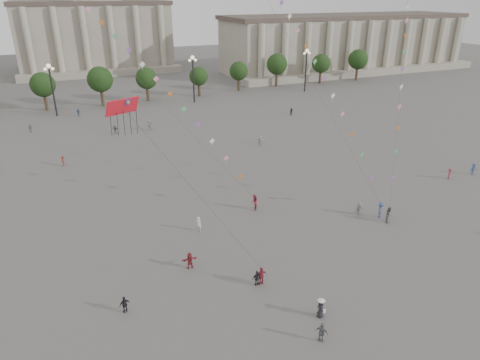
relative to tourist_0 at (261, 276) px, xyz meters
name	(u,v)px	position (x,y,z in m)	size (l,w,h in m)	color
ground	(283,299)	(0.73, -2.60, -0.87)	(360.00, 360.00, 0.00)	#555350
hall_east	(347,43)	(75.73, 91.29, 7.55)	(84.00, 26.22, 17.20)	gray
hall_central	(92,24)	(0.73, 126.62, 13.36)	(48.30, 34.30, 35.50)	gray
tree_row	(121,78)	(0.73, 75.40, 4.52)	(137.12, 5.12, 8.00)	#34261A
lamp_post_mid_west	(51,80)	(-14.27, 67.40, 6.48)	(2.00, 0.90, 10.65)	#262628
lamp_post_mid_east	(193,70)	(15.73, 67.40, 6.48)	(2.00, 0.90, 10.65)	#262628
lamp_post_far_east	(306,62)	(45.73, 67.40, 6.48)	(2.00, 0.90, 10.65)	#262628
person_crowd_0	(78,112)	(-10.14, 65.40, -0.09)	(0.92, 0.38, 1.57)	navy
person_crowd_4	(149,125)	(1.23, 49.87, 0.08)	(1.76, 0.56, 1.90)	#B1B1AC
person_crowd_6	(359,209)	(16.03, 7.06, -0.11)	(0.99, 0.57, 1.54)	slate
person_crowd_7	(260,140)	(16.42, 33.84, -0.07)	(1.50, 0.48, 1.62)	silver
person_crowd_8	(450,174)	(34.05, 10.48, -0.11)	(0.99, 0.57, 1.53)	maroon
person_crowd_9	(291,111)	(30.90, 48.52, -0.13)	(1.39, 0.44, 1.49)	black
person_crowd_12	(115,129)	(-4.91, 50.29, -0.07)	(1.50, 0.48, 1.62)	slate
person_crowd_13	(199,224)	(-2.13, 10.95, -0.01)	(0.63, 0.41, 1.73)	silver
person_crowd_14	(473,169)	(38.41, 10.31, -0.06)	(1.06, 0.61, 1.64)	#324772
person_crowd_16	(30,128)	(-19.15, 57.07, -0.12)	(0.88, 0.37, 1.50)	slate
person_crowd_17	(63,161)	(-14.46, 37.05, -0.10)	(1.01, 0.58, 1.56)	maroon
tourist_0	(261,276)	(0.00, 0.00, 0.00)	(1.03, 0.43, 1.75)	maroon
tourist_1	(257,278)	(-0.42, 0.02, -0.13)	(0.87, 0.36, 1.48)	black
tourist_2	(190,260)	(-5.04, 4.85, -0.07)	(1.50, 0.48, 1.62)	maroon
tourist_3	(322,332)	(1.06, -7.86, -0.05)	(0.97, 0.40, 1.65)	slate
tourist_4	(125,304)	(-11.64, 1.14, -0.13)	(0.88, 0.37, 1.50)	black
kite_flyer_0	(254,202)	(5.48, 13.00, 0.09)	(0.94, 0.73, 1.94)	#9B2A3C
kite_flyer_1	(381,210)	(17.85, 5.52, 0.07)	(1.22, 0.70, 1.89)	#384980
kite_flyer_2	(389,214)	(18.03, 4.33, 0.06)	(0.91, 0.71, 1.87)	#5A5A5E
hat_person	(321,308)	(2.47, -5.59, -0.02)	(0.93, 0.82, 1.69)	black
dragon_kite	(126,119)	(-10.25, -0.81, 15.50)	(6.31, 1.33, 18.76)	red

